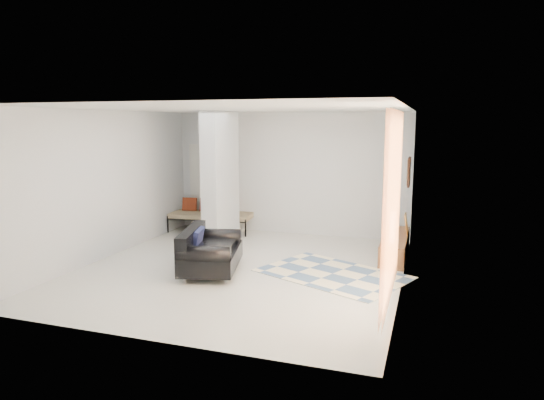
% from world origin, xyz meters
% --- Properties ---
extents(floor, '(6.00, 6.00, 0.00)m').
position_xyz_m(floor, '(0.00, 0.00, 0.00)').
color(floor, silver).
rests_on(floor, ground).
extents(ceiling, '(6.00, 6.00, 0.00)m').
position_xyz_m(ceiling, '(0.00, 0.00, 2.80)').
color(ceiling, white).
rests_on(ceiling, wall_back).
extents(wall_back, '(6.00, 0.00, 6.00)m').
position_xyz_m(wall_back, '(0.00, 3.00, 1.40)').
color(wall_back, silver).
rests_on(wall_back, ground).
extents(wall_front, '(6.00, 0.00, 6.00)m').
position_xyz_m(wall_front, '(0.00, -3.00, 1.40)').
color(wall_front, silver).
rests_on(wall_front, ground).
extents(wall_left, '(0.00, 6.00, 6.00)m').
position_xyz_m(wall_left, '(-2.75, 0.00, 1.40)').
color(wall_left, silver).
rests_on(wall_left, ground).
extents(wall_right, '(0.00, 6.00, 6.00)m').
position_xyz_m(wall_right, '(2.75, 0.00, 1.40)').
color(wall_right, silver).
rests_on(wall_right, ground).
extents(partition_column, '(0.35, 1.20, 2.80)m').
position_xyz_m(partition_column, '(-1.10, 1.60, 1.40)').
color(partition_column, '#B6BBBE').
rests_on(partition_column, floor).
extents(hallway_door, '(0.85, 0.06, 2.04)m').
position_xyz_m(hallway_door, '(-2.10, 2.96, 1.02)').
color(hallway_door, silver).
rests_on(hallway_door, floor).
extents(curtain, '(0.00, 2.55, 2.55)m').
position_xyz_m(curtain, '(2.67, -1.15, 1.45)').
color(curtain, '#FF8A43').
rests_on(curtain, wall_right).
extents(wall_art, '(0.04, 0.45, 0.55)m').
position_xyz_m(wall_art, '(2.72, 1.70, 1.65)').
color(wall_art, '#371A0F').
rests_on(wall_art, wall_right).
extents(media_console, '(0.45, 1.93, 0.80)m').
position_xyz_m(media_console, '(2.52, 1.70, 0.20)').
color(media_console, brown).
rests_on(media_console, floor).
extents(loveseat, '(1.24, 1.70, 0.76)m').
position_xyz_m(loveseat, '(-0.49, -0.33, 0.36)').
color(loveseat, silver).
rests_on(loveseat, floor).
extents(daybed, '(2.00, 1.01, 0.77)m').
position_xyz_m(daybed, '(-1.83, 2.62, 0.41)').
color(daybed, black).
rests_on(daybed, floor).
extents(area_rug, '(2.81, 2.40, 0.01)m').
position_xyz_m(area_rug, '(1.60, 0.20, 0.01)').
color(area_rug, beige).
rests_on(area_rug, floor).
extents(cylinder_lamp, '(0.11, 0.11, 0.57)m').
position_xyz_m(cylinder_lamp, '(2.50, 1.17, 0.69)').
color(cylinder_lamp, silver).
rests_on(cylinder_lamp, media_console).
extents(bronze_figurine, '(0.14, 0.14, 0.27)m').
position_xyz_m(bronze_figurine, '(2.47, 2.15, 0.53)').
color(bronze_figurine, '#322516').
rests_on(bronze_figurine, media_console).
extents(vase, '(0.17, 0.17, 0.17)m').
position_xyz_m(vase, '(2.47, 1.65, 0.49)').
color(vase, silver).
rests_on(vase, media_console).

